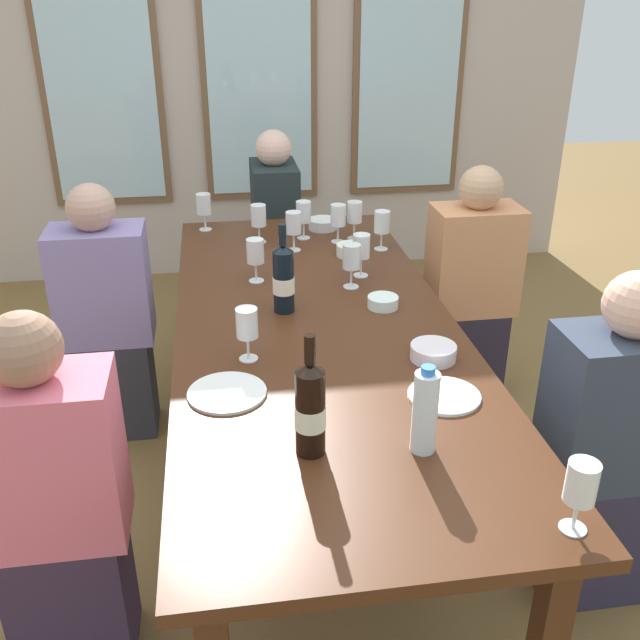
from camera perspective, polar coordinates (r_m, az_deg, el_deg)
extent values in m
plane|color=brown|center=(2.86, -0.25, -13.70)|extent=(12.00, 12.00, 0.00)
cube|color=#BFADA2|center=(4.67, -5.05, 21.15)|extent=(4.16, 0.06, 2.90)
cube|color=brown|center=(4.65, -17.52, 20.14)|extent=(0.72, 0.03, 1.88)
cube|color=silver|center=(4.64, -17.55, 20.12)|extent=(0.64, 0.01, 1.80)
cube|color=brown|center=(4.62, -5.00, 21.11)|extent=(0.72, 0.03, 1.88)
cube|color=silver|center=(4.61, -4.99, 21.10)|extent=(0.64, 0.01, 1.80)
cube|color=brown|center=(4.78, 7.25, 21.17)|extent=(0.72, 0.03, 1.88)
cube|color=silver|center=(4.77, 7.31, 21.15)|extent=(0.64, 0.01, 1.80)
cube|color=#492614|center=(2.46, -0.28, -0.66)|extent=(0.96, 2.39, 0.04)
cube|color=#492614|center=(3.60, -8.98, 1.36)|extent=(0.07, 0.07, 0.70)
cube|color=#492614|center=(3.67, 3.20, 2.13)|extent=(0.07, 0.07, 0.70)
cylinder|color=white|center=(2.06, -7.48, -5.81)|extent=(0.23, 0.23, 0.01)
cylinder|color=white|center=(2.06, 9.93, -6.01)|extent=(0.21, 0.21, 0.01)
cylinder|color=black|center=(1.75, -0.79, -7.47)|extent=(0.08, 0.07, 0.23)
cone|color=black|center=(1.69, -0.81, -3.86)|extent=(0.08, 0.07, 0.02)
cylinder|color=black|center=(1.66, -0.82, -2.37)|extent=(0.03, 0.03, 0.08)
cylinder|color=white|center=(1.76, -0.79, -7.78)|extent=(0.08, 0.08, 0.06)
cylinder|color=black|center=(2.50, -2.94, 3.08)|extent=(0.08, 0.08, 0.23)
cone|color=black|center=(2.46, -3.01, 5.77)|extent=(0.08, 0.08, 0.02)
cylinder|color=black|center=(2.44, -3.03, 6.86)|extent=(0.03, 0.03, 0.08)
cylinder|color=#F5E7CD|center=(2.51, -2.94, 2.85)|extent=(0.08, 0.08, 0.06)
cylinder|color=white|center=(2.58, 5.07, 1.46)|extent=(0.11, 0.11, 0.04)
cylinder|color=white|center=(3.06, 2.50, 5.64)|extent=(0.13, 0.13, 0.05)
cylinder|color=white|center=(2.24, 9.08, -2.56)|extent=(0.14, 0.14, 0.05)
cylinder|color=white|center=(3.40, 0.23, 7.72)|extent=(0.14, 0.14, 0.05)
cylinder|color=white|center=(1.78, 8.43, -7.37)|extent=(0.06, 0.06, 0.22)
cylinder|color=blue|center=(1.72, 8.68, -4.02)|extent=(0.04, 0.04, 0.02)
cylinder|color=white|center=(3.28, 2.75, 6.58)|extent=(0.06, 0.06, 0.00)
cylinder|color=white|center=(3.26, 2.76, 7.24)|extent=(0.01, 0.01, 0.07)
cylinder|color=white|center=(3.24, 2.79, 8.66)|extent=(0.07, 0.07, 0.09)
cylinder|color=maroon|center=(3.25, 2.78, 8.17)|extent=(0.06, 0.06, 0.03)
cylinder|color=white|center=(3.23, 1.44, 6.32)|extent=(0.06, 0.06, 0.00)
cylinder|color=white|center=(3.22, 1.45, 6.98)|extent=(0.01, 0.01, 0.07)
cylinder|color=white|center=(3.19, 1.46, 8.43)|extent=(0.07, 0.07, 0.09)
cylinder|color=white|center=(3.15, 4.92, 5.71)|extent=(0.06, 0.06, 0.00)
cylinder|color=white|center=(3.14, 4.94, 6.39)|extent=(0.01, 0.01, 0.07)
cylinder|color=white|center=(3.11, 5.00, 7.87)|extent=(0.07, 0.07, 0.09)
cylinder|color=white|center=(2.81, -5.12, 3.16)|extent=(0.06, 0.06, 0.00)
cylinder|color=white|center=(2.79, -5.16, 3.91)|extent=(0.01, 0.01, 0.07)
cylinder|color=white|center=(2.76, -5.22, 5.54)|extent=(0.07, 0.07, 0.09)
cylinder|color=white|center=(3.44, -9.18, 7.20)|extent=(0.06, 0.06, 0.00)
cylinder|color=white|center=(3.43, -9.22, 7.83)|extent=(0.01, 0.01, 0.07)
cylinder|color=white|center=(3.40, -9.32, 9.19)|extent=(0.07, 0.07, 0.09)
cylinder|color=#590C19|center=(3.41, -9.28, 8.62)|extent=(0.06, 0.06, 0.02)
cylinder|color=white|center=(2.24, -5.76, -3.10)|extent=(0.06, 0.06, 0.00)
cylinder|color=white|center=(2.22, -5.80, -2.20)|extent=(0.01, 0.01, 0.07)
cylinder|color=white|center=(2.18, -5.90, -0.23)|extent=(0.07, 0.07, 0.09)
cylinder|color=#590C19|center=(2.19, -5.87, -0.87)|extent=(0.06, 0.06, 0.04)
cylinder|color=white|center=(2.75, 2.50, 2.69)|extent=(0.06, 0.06, 0.00)
cylinder|color=white|center=(2.73, 2.52, 3.46)|extent=(0.01, 0.01, 0.07)
cylinder|color=white|center=(2.70, 2.55, 5.13)|extent=(0.07, 0.07, 0.09)
cylinder|color=maroon|center=(2.71, 2.54, 4.42)|extent=(0.06, 0.06, 0.02)
cylinder|color=white|center=(3.24, -4.88, 6.28)|extent=(0.06, 0.06, 0.00)
cylinder|color=white|center=(3.23, -4.91, 6.94)|extent=(0.01, 0.01, 0.07)
cylinder|color=white|center=(3.20, -4.97, 8.38)|extent=(0.07, 0.07, 0.09)
cylinder|color=white|center=(2.85, 3.28, 3.60)|extent=(0.06, 0.06, 0.00)
cylinder|color=white|center=(2.84, 3.30, 4.34)|extent=(0.01, 0.01, 0.07)
cylinder|color=white|center=(2.81, 3.34, 5.95)|extent=(0.07, 0.07, 0.09)
cylinder|color=maroon|center=(2.82, 3.33, 5.42)|extent=(0.06, 0.06, 0.04)
cylinder|color=white|center=(1.69, 19.62, -15.48)|extent=(0.06, 0.06, 0.00)
cylinder|color=white|center=(1.67, 19.83, -14.45)|extent=(0.01, 0.01, 0.07)
cylinder|color=white|center=(1.62, 20.28, -12.12)|extent=(0.07, 0.07, 0.09)
cylinder|color=beige|center=(1.63, 20.13, -12.89)|extent=(0.06, 0.06, 0.04)
cylinder|color=white|center=(3.13, -2.10, 5.65)|extent=(0.06, 0.06, 0.00)
cylinder|color=white|center=(3.11, -2.12, 6.33)|extent=(0.01, 0.01, 0.07)
cylinder|color=white|center=(3.09, -2.14, 7.82)|extent=(0.07, 0.07, 0.09)
cylinder|color=beige|center=(3.10, -2.13, 7.34)|extent=(0.06, 0.06, 0.04)
cylinder|color=white|center=(3.28, -1.31, 6.61)|extent=(0.06, 0.06, 0.00)
cylinder|color=white|center=(3.27, -1.32, 7.27)|extent=(0.01, 0.01, 0.07)
cylinder|color=white|center=(3.24, -1.34, 8.69)|extent=(0.07, 0.07, 0.09)
cube|color=#2E2F38|center=(3.23, -16.07, -4.91)|extent=(0.32, 0.24, 0.45)
cube|color=#8979B4|center=(3.03, -17.13, 2.70)|extent=(0.38, 0.24, 0.48)
sphere|color=tan|center=(2.92, -17.95, 8.58)|extent=(0.19, 0.19, 0.19)
cube|color=#2B2433|center=(3.42, 11.52, -2.54)|extent=(0.32, 0.24, 0.45)
cube|color=tan|center=(3.23, 12.24, 4.75)|extent=(0.38, 0.24, 0.48)
sphere|color=tan|center=(3.13, 12.80, 10.31)|extent=(0.19, 0.19, 0.19)
cube|color=#38273F|center=(2.30, -19.23, -19.87)|extent=(0.32, 0.24, 0.45)
cube|color=#EF6D84|center=(2.01, -21.17, -10.42)|extent=(0.38, 0.24, 0.48)
sphere|color=#966E56|center=(1.84, -22.75, -2.16)|extent=(0.19, 0.19, 0.19)
cube|color=#2E2940|center=(2.52, 20.86, -15.44)|extent=(0.32, 0.24, 0.45)
cube|color=#343D50|center=(2.26, 22.70, -6.42)|extent=(0.38, 0.24, 0.48)
sphere|color=beige|center=(2.11, 24.18, 1.11)|extent=(0.19, 0.19, 0.19)
cube|color=#263838|center=(4.07, -3.46, 2.66)|extent=(0.24, 0.32, 0.45)
cube|color=#1F2A2C|center=(3.91, -3.64, 8.95)|extent=(0.24, 0.38, 0.48)
sphere|color=beige|center=(3.83, -3.78, 13.62)|extent=(0.19, 0.19, 0.19)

